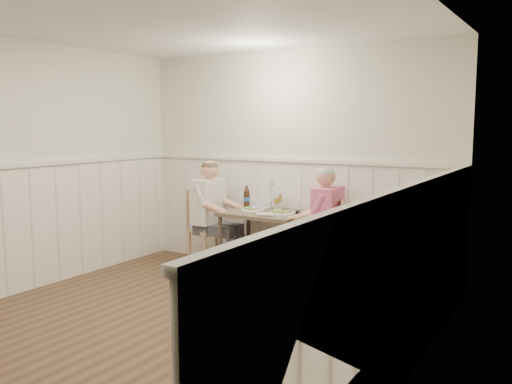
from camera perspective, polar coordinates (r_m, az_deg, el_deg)
ground_plane at (r=4.82m, az=-9.34°, el=-14.09°), size 4.50×4.50×0.00m
room_shell at (r=4.50m, az=-9.73°, el=4.24°), size 4.04×4.54×2.60m
wainscot at (r=5.14m, az=-4.47°, el=-4.65°), size 4.00×4.49×1.34m
dining_table at (r=6.16m, az=0.97°, el=-3.04°), size 0.93×0.70×0.75m
chair_right at (r=5.91m, az=7.65°, el=-4.93°), size 0.57×0.57×0.94m
chair_left at (r=6.70m, az=-5.06°, el=-3.45°), size 0.58×0.58×0.94m
man_in_pink at (r=5.88m, az=7.15°, el=-4.54°), size 0.63×0.44×1.32m
diner_cream at (r=6.53m, az=-4.76°, el=-3.27°), size 0.62×0.43×1.34m
plate_man at (r=6.00m, az=2.75°, el=-2.12°), size 0.28×0.28×0.07m
plate_diner at (r=6.23m, az=-0.51°, el=-1.79°), size 0.26×0.26×0.07m
beer_glass_a at (r=6.30m, az=2.44°, el=-0.63°), size 0.08×0.08×0.20m
beer_glass_b at (r=6.28m, az=2.09°, el=-0.91°), size 0.07×0.07×0.16m
beer_bottle at (r=6.45m, az=-0.99°, el=-0.61°), size 0.07×0.07×0.27m
rolled_napkin at (r=5.86m, az=0.93°, el=-2.37°), size 0.18×0.10×0.04m
grass_vase at (r=6.38m, az=1.49°, el=-0.23°), size 0.04×0.04×0.38m
gingham_mat at (r=6.47m, az=0.09°, el=-1.62°), size 0.35×0.31×0.01m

